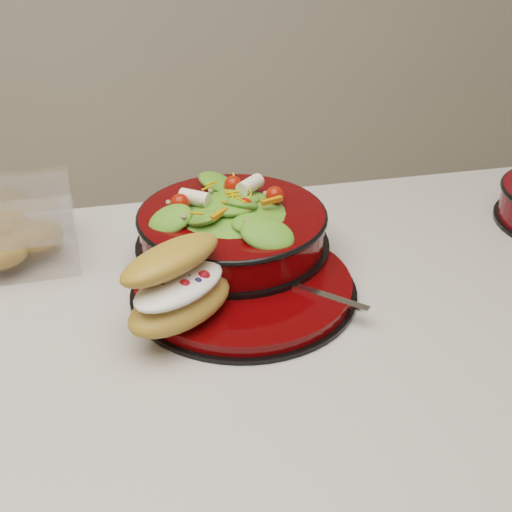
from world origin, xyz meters
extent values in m
cube|color=beige|center=(0.00, 0.00, 0.88)|extent=(1.24, 0.74, 0.04)
cylinder|color=black|center=(-0.04, 0.09, 0.90)|extent=(0.28, 0.28, 0.01)
cylinder|color=#4C0202|center=(-0.04, 0.09, 0.91)|extent=(0.27, 0.27, 0.01)
torus|color=black|center=(-0.03, 0.08, 0.92)|extent=(0.15, 0.15, 0.01)
cylinder|color=black|center=(-0.04, 0.17, 0.92)|extent=(0.26, 0.26, 0.01)
cylinder|color=#4C0202|center=(-0.04, 0.17, 0.95)|extent=(0.24, 0.24, 0.04)
torus|color=black|center=(-0.04, 0.17, 0.97)|extent=(0.25, 0.25, 0.01)
ellipsoid|color=#3C7A22|center=(-0.04, 0.17, 0.97)|extent=(0.21, 0.21, 0.08)
sphere|color=red|center=(0.01, 0.17, 1.01)|extent=(0.02, 0.02, 0.02)
sphere|color=red|center=(-0.04, 0.22, 1.01)|extent=(0.02, 0.02, 0.02)
sphere|color=red|center=(-0.09, 0.17, 1.01)|extent=(0.02, 0.02, 0.02)
sphere|color=red|center=(-0.04, 0.12, 1.01)|extent=(0.02, 0.02, 0.02)
cylinder|color=silver|center=(0.00, 0.22, 1.01)|extent=(0.04, 0.04, 0.02)
cylinder|color=silver|center=(-0.08, 0.19, 1.01)|extent=(0.04, 0.04, 0.02)
cube|color=orange|center=(-0.06, 0.14, 1.01)|extent=(0.03, 0.03, 0.01)
cube|color=orange|center=(0.01, 0.16, 1.01)|extent=(0.03, 0.02, 0.01)
ellipsoid|color=#BD8439|center=(-0.12, 0.02, 0.94)|extent=(0.16, 0.15, 0.04)
ellipsoid|color=white|center=(-0.12, 0.02, 0.96)|extent=(0.14, 0.13, 0.02)
ellipsoid|color=#BD8439|center=(-0.12, 0.04, 0.99)|extent=(0.15, 0.14, 0.03)
sphere|color=red|center=(-0.15, 0.02, 0.97)|extent=(0.02, 0.02, 0.02)
sphere|color=red|center=(-0.12, 0.01, 0.97)|extent=(0.02, 0.02, 0.02)
sphere|color=red|center=(-0.10, 0.03, 0.97)|extent=(0.02, 0.02, 0.02)
sphere|color=#191947|center=(-0.13, 0.03, 0.97)|extent=(0.01, 0.01, 0.01)
sphere|color=#191947|center=(-0.11, 0.03, 0.97)|extent=(0.01, 0.01, 0.01)
sphere|color=#191947|center=(-0.12, 0.02, 0.97)|extent=(0.01, 0.01, 0.01)
sphere|color=#191947|center=(-0.10, 0.02, 0.97)|extent=(0.01, 0.01, 0.01)
sphere|color=#191947|center=(-0.14, 0.02, 0.97)|extent=(0.01, 0.01, 0.01)
cube|color=silver|center=(0.05, 0.03, 0.92)|extent=(0.09, 0.09, 0.00)
cube|color=silver|center=(-0.01, 0.08, 0.92)|extent=(0.04, 0.04, 0.00)
cube|color=white|center=(-0.34, 0.24, 0.93)|extent=(0.20, 0.15, 0.05)
ellipsoid|color=#BD8439|center=(-0.29, 0.24, 0.93)|extent=(0.07, 0.06, 0.04)
ellipsoid|color=#BD8439|center=(-0.34, 0.28, 0.93)|extent=(0.07, 0.06, 0.04)
camera|label=1|loc=(-0.18, -0.63, 1.39)|focal=50.00mm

